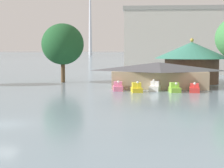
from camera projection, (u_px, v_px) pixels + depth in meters
The scene contains 10 objects.
ground_plane at pixel (2, 124), 30.74m from camera, with size 2000.00×2000.00×0.00m, color gray.
pedal_boat_pink at pixel (118, 87), 55.80m from camera, with size 1.71×2.49×1.63m.
pedal_boat_yellow at pixel (137, 88), 53.89m from camera, with size 1.84×2.45×1.73m.
pedal_boat_white at pixel (155, 87), 55.59m from camera, with size 1.96×2.93×1.86m.
pedal_boat_lime at pixel (175, 88), 53.97m from camera, with size 1.76×2.61×1.53m.
pedal_boat_red at pixel (194, 89), 54.05m from camera, with size 1.84×3.11×1.56m.
boathouse at pixel (159, 74), 59.63m from camera, with size 16.23×8.06×4.20m.
green_roof_pavilion at pixel (192, 59), 68.30m from camera, with size 13.95×13.95×8.37m.
shoreline_tree_mid at pixel (63, 44), 69.15m from camera, with size 8.00×8.00×11.19m.
background_building_block at pixel (185, 41), 97.79m from camera, with size 32.95×15.64×17.11m.
Camera 1 is at (11.55, -29.49, 6.30)m, focal length 58.52 mm.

